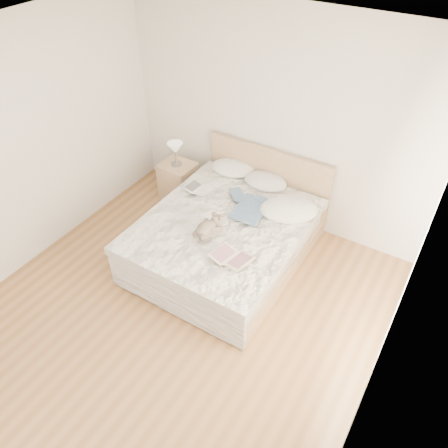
{
  "coord_description": "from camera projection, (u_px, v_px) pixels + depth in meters",
  "views": [
    {
      "loc": [
        2.0,
        -2.13,
        3.76
      ],
      "look_at": [
        0.04,
        1.05,
        0.62
      ],
      "focal_mm": 35.0,
      "sensor_mm": 36.0,
      "label": 1
    }
  ],
  "objects": [
    {
      "name": "floor",
      "position": [
        169.0,
        322.0,
        4.61
      ],
      "size": [
        4.0,
        4.5,
        0.0
      ],
      "primitive_type": "cube",
      "color": "brown",
      "rests_on": "ground"
    },
    {
      "name": "ceiling",
      "position": [
        136.0,
        68.0,
        2.87
      ],
      "size": [
        4.0,
        4.5,
        0.0
      ],
      "primitive_type": "cube",
      "color": "white",
      "rests_on": "ground"
    },
    {
      "name": "wall_back",
      "position": [
        274.0,
        121.0,
        5.2
      ],
      "size": [
        4.0,
        0.02,
        2.7
      ],
      "primitive_type": "cube",
      "color": "silver",
      "rests_on": "ground"
    },
    {
      "name": "wall_left",
      "position": [
        5.0,
        160.0,
        4.54
      ],
      "size": [
        0.02,
        4.5,
        2.7
      ],
      "primitive_type": "cube",
      "color": "silver",
      "rests_on": "ground"
    },
    {
      "name": "wall_right",
      "position": [
        390.0,
        325.0,
        2.93
      ],
      "size": [
        0.02,
        4.5,
        2.7
      ],
      "primitive_type": "cube",
      "color": "silver",
      "rests_on": "ground"
    },
    {
      "name": "window",
      "position": [
        404.0,
        286.0,
        3.07
      ],
      "size": [
        0.02,
        1.3,
        1.1
      ],
      "primitive_type": "cube",
      "color": "white",
      "rests_on": "wall_right"
    },
    {
      "name": "bed",
      "position": [
        228.0,
        237.0,
        5.19
      ],
      "size": [
        1.72,
        2.14,
        1.0
      ],
      "color": "#A28460",
      "rests_on": "floor"
    },
    {
      "name": "nightstand",
      "position": [
        179.0,
        182.0,
        6.11
      ],
      "size": [
        0.47,
        0.42,
        0.56
      ],
      "primitive_type": "cube",
      "rotation": [
        0.0,
        0.0,
        -0.05
      ],
      "color": "tan",
      "rests_on": "floor"
    },
    {
      "name": "table_lamp",
      "position": [
        175.0,
        149.0,
        5.78
      ],
      "size": [
        0.25,
        0.25,
        0.33
      ],
      "color": "#534E47",
      "rests_on": "nightstand"
    },
    {
      "name": "pillow_left",
      "position": [
        233.0,
        168.0,
        5.72
      ],
      "size": [
        0.64,
        0.51,
        0.17
      ],
      "primitive_type": "ellipsoid",
      "rotation": [
        0.0,
        0.0,
        0.21
      ],
      "color": "white",
      "rests_on": "bed"
    },
    {
      "name": "pillow_middle",
      "position": [
        266.0,
        181.0,
        5.49
      ],
      "size": [
        0.58,
        0.42,
        0.17
      ],
      "primitive_type": "ellipsoid",
      "rotation": [
        0.0,
        0.0,
        0.06
      ],
      "color": "silver",
      "rests_on": "bed"
    },
    {
      "name": "pillow_right",
      "position": [
        289.0,
        210.0,
        5.04
      ],
      "size": [
        0.82,
        0.76,
        0.2
      ],
      "primitive_type": "ellipsoid",
      "rotation": [
        0.0,
        0.0,
        0.56
      ],
      "color": "white",
      "rests_on": "bed"
    },
    {
      "name": "blouse",
      "position": [
        251.0,
        209.0,
        5.07
      ],
      "size": [
        0.59,
        0.63,
        0.02
      ],
      "primitive_type": null,
      "rotation": [
        0.0,
        0.0,
        0.08
      ],
      "color": "#344C6B",
      "rests_on": "bed"
    },
    {
      "name": "photo_book",
      "position": [
        199.0,
        189.0,
        5.38
      ],
      "size": [
        0.35,
        0.26,
        0.03
      ],
      "primitive_type": "cube",
      "rotation": [
        0.0,
        0.0,
        -0.09
      ],
      "color": "white",
      "rests_on": "bed"
    },
    {
      "name": "childrens_book",
      "position": [
        231.0,
        258.0,
        4.45
      ],
      "size": [
        0.46,
        0.36,
        0.03
      ],
      "primitive_type": "cube",
      "rotation": [
        0.0,
        0.0,
        -0.21
      ],
      "color": "beige",
      "rests_on": "bed"
    },
    {
      "name": "teddy_bear",
      "position": [
        206.0,
        232.0,
        4.72
      ],
      "size": [
        0.28,
        0.36,
        0.18
      ],
      "primitive_type": null,
      "rotation": [
        0.0,
        0.0,
        -0.14
      ],
      "color": "brown",
      "rests_on": "bed"
    }
  ]
}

